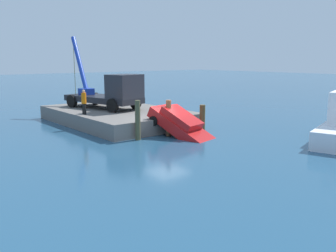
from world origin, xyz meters
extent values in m
plane|color=navy|center=(0.00, 0.00, 0.00)|extent=(200.00, 200.00, 0.00)
cube|color=slate|center=(-6.16, 0.00, 0.51)|extent=(11.67, 7.53, 1.03)
cube|color=black|center=(-7.39, -0.45, 1.75)|extent=(6.98, 3.85, 0.45)
cube|color=#26262C|center=(-5.07, 0.08, 2.85)|extent=(2.33, 2.69, 1.74)
cylinder|color=black|center=(-5.41, 1.25, 1.53)|extent=(1.04, 0.52, 1.00)
cylinder|color=black|center=(-4.86, -1.12, 1.53)|extent=(1.04, 0.52, 1.00)
cylinder|color=black|center=(-9.91, 0.22, 1.53)|extent=(1.04, 0.52, 1.00)
cylinder|color=black|center=(-9.36, -2.16, 1.53)|extent=(1.04, 0.52, 1.00)
cylinder|color=#1938A5|center=(-10.87, -0.63, 4.51)|extent=(3.45, 0.93, 4.48)
cube|color=#1938A5|center=(-9.32, -0.90, 2.23)|extent=(1.00, 1.00, 0.50)
cylinder|color=#4C4C19|center=(-12.42, -0.37, 4.00)|extent=(0.04, 0.04, 5.30)
cylinder|color=black|center=(-5.35, -3.11, 1.41)|extent=(0.28, 0.28, 0.75)
cylinder|color=orange|center=(-5.35, -3.11, 2.16)|extent=(0.34, 0.34, 0.75)
sphere|color=tan|center=(-5.35, -3.11, 2.64)|extent=(0.22, 0.22, 0.22)
cube|color=red|center=(0.86, 0.45, 0.60)|extent=(4.50, 2.70, 2.50)
cube|color=red|center=(0.91, 0.46, 1.21)|extent=(2.67, 2.09, 1.46)
cylinder|color=black|center=(1.84, 1.61, -0.37)|extent=(0.88, 0.40, 0.85)
cylinder|color=black|center=(2.24, -0.17, -0.37)|extent=(0.88, 0.40, 0.85)
cylinder|color=black|center=(-0.82, 1.01, 0.95)|extent=(0.88, 0.40, 0.85)
cylinder|color=black|center=(-0.42, -0.77, 0.95)|extent=(0.88, 0.40, 0.85)
cylinder|color=#4F4C32|center=(-0.02, -2.27, 1.21)|extent=(0.32, 0.32, 2.41)
cylinder|color=brown|center=(0.20, -0.05, 1.15)|extent=(0.33, 0.33, 2.29)
cylinder|color=brown|center=(0.29, 2.87, 0.88)|extent=(0.39, 0.39, 1.76)
camera|label=1|loc=(18.06, -14.71, 4.89)|focal=39.41mm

